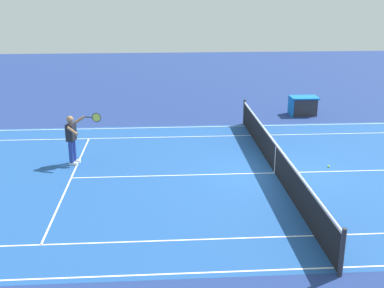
# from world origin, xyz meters

# --- Properties ---
(ground_plane) EXTENTS (60.00, 60.00, 0.00)m
(ground_plane) POSITION_xyz_m (0.00, 0.00, 0.00)
(ground_plane) COLOR navy
(court_slab) EXTENTS (24.20, 11.40, 0.00)m
(court_slab) POSITION_xyz_m (0.00, 0.00, 0.00)
(court_slab) COLOR #1E4C93
(court_slab) RESTS_ON ground_plane
(court_line_markings) EXTENTS (23.85, 11.05, 0.01)m
(court_line_markings) POSITION_xyz_m (0.00, 0.00, 0.00)
(court_line_markings) COLOR white
(court_line_markings) RESTS_ON ground_plane
(tennis_net) EXTENTS (0.10, 11.70, 1.08)m
(tennis_net) POSITION_xyz_m (0.00, 0.00, 0.49)
(tennis_net) COLOR #2D2D33
(tennis_net) RESTS_ON ground_plane
(tennis_player_near) EXTENTS (1.15, 0.76, 1.70)m
(tennis_player_near) POSITION_xyz_m (6.51, -1.31, 0.93)
(tennis_player_near) COLOR navy
(tennis_player_near) RESTS_ON ground_plane
(tennis_ball) EXTENTS (0.07, 0.07, 0.07)m
(tennis_ball) POSITION_xyz_m (-1.88, -0.39, 0.03)
(tennis_ball) COLOR #CCE01E
(tennis_ball) RESTS_ON ground_plane
(equipment_cart_tarped) EXTENTS (1.25, 0.84, 0.85)m
(equipment_cart_tarped) POSITION_xyz_m (-2.97, -7.22, 0.44)
(equipment_cart_tarped) COLOR #2D2D33
(equipment_cart_tarped) RESTS_ON ground_plane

